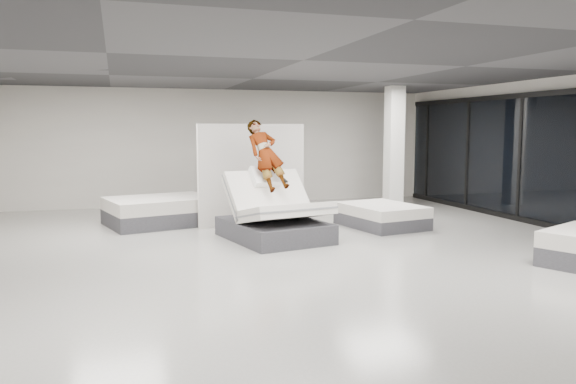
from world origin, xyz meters
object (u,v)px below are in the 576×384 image
(hero_bed, at_px, (275,218))
(flat_bed_left_far, at_px, (160,211))
(person, at_px, (266,171))
(column, at_px, (394,149))
(remote, at_px, (285,180))
(flat_bed_right_far, at_px, (381,216))
(divider_panel, at_px, (252,175))

(hero_bed, height_order, flat_bed_left_far, hero_bed)
(person, height_order, flat_bed_left_far, person)
(hero_bed, xyz_separation_m, person, (-0.07, 0.33, 0.88))
(column, bearing_deg, remote, -142.34)
(flat_bed_right_far, bearing_deg, person, -172.23)
(hero_bed, height_order, person, person)
(hero_bed, bearing_deg, remote, 9.62)
(person, distance_m, column, 4.94)
(remote, height_order, divider_panel, divider_panel)
(person, height_order, flat_bed_right_far, person)
(flat_bed_right_far, xyz_separation_m, column, (1.48, 2.31, 1.36))
(person, height_order, divider_panel, divider_panel)
(person, bearing_deg, flat_bed_right_far, -4.37)
(remote, relative_size, divider_panel, 0.06)
(remote, relative_size, flat_bed_left_far, 0.06)
(hero_bed, distance_m, divider_panel, 1.92)
(flat_bed_left_far, bearing_deg, divider_panel, -17.64)
(hero_bed, distance_m, flat_bed_right_far, 2.69)
(remote, bearing_deg, person, 122.15)
(flat_bed_right_far, distance_m, column, 3.06)
(person, bearing_deg, hero_bed, -90.00)
(hero_bed, bearing_deg, flat_bed_left_far, 129.14)
(hero_bed, height_order, flat_bed_right_far, hero_bed)
(hero_bed, height_order, remote, hero_bed)
(divider_panel, bearing_deg, flat_bed_right_far, -29.57)
(column, bearing_deg, flat_bed_left_far, -174.31)
(flat_bed_right_far, distance_m, flat_bed_left_far, 4.86)
(column, bearing_deg, flat_bed_right_far, -122.58)
(hero_bed, distance_m, flat_bed_left_far, 3.11)
(person, distance_m, remote, 0.45)
(remote, height_order, column, column)
(divider_panel, height_order, flat_bed_left_far, divider_panel)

